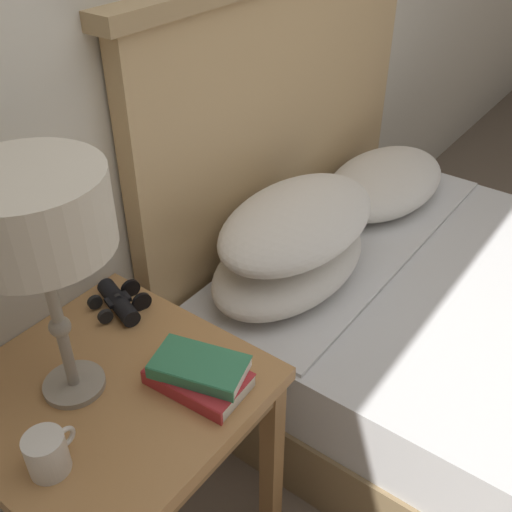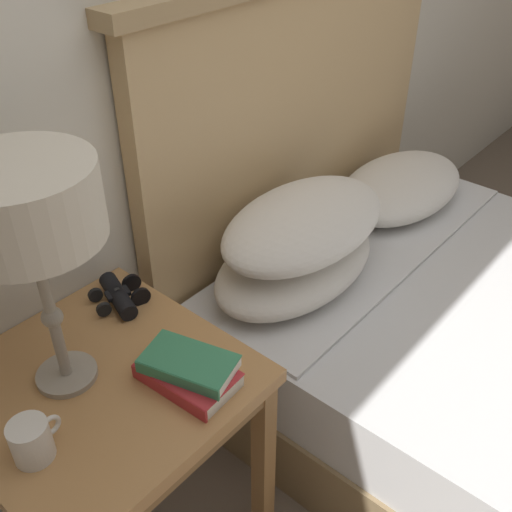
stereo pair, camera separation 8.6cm
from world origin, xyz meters
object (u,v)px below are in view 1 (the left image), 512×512
object	(u,v)px
book_on_nightstand	(198,379)
binoculars_pair	(119,302)
nightstand	(112,414)
bed	(499,344)
table_lamp	(32,218)
book_stacked_on_top	(199,367)
coffee_mug	(48,453)

from	to	relation	value
book_on_nightstand	binoculars_pair	size ratio (longest dim) A/B	1.32
nightstand	book_on_nightstand	bearing A→B (deg)	-50.58
bed	table_lamp	distance (m)	1.45
nightstand	table_lamp	distance (m)	0.51
table_lamp	book_on_nightstand	size ratio (longest dim) A/B	2.34
nightstand	book_on_nightstand	distance (m)	0.22
bed	book_stacked_on_top	world-z (taller)	bed
book_stacked_on_top	coffee_mug	bearing A→B (deg)	165.18
bed	book_stacked_on_top	xyz separation A→B (m)	(-0.90, 0.42, 0.38)
binoculars_pair	coffee_mug	bearing A→B (deg)	-148.74
nightstand	book_stacked_on_top	world-z (taller)	book_stacked_on_top
book_on_nightstand	coffee_mug	bearing A→B (deg)	165.11
bed	book_on_nightstand	bearing A→B (deg)	154.94
book_on_nightstand	binoculars_pair	distance (m)	0.33
book_on_nightstand	table_lamp	bearing A→B (deg)	127.55
nightstand	binoculars_pair	size ratio (longest dim) A/B	3.78
table_lamp	coffee_mug	bearing A→B (deg)	-141.50
book_stacked_on_top	binoculars_pair	distance (m)	0.33
book_on_nightstand	binoculars_pair	bearing A→B (deg)	77.10
table_lamp	coffee_mug	xyz separation A→B (m)	(-0.16, -0.12, -0.38)
nightstand	binoculars_pair	xyz separation A→B (m)	(0.20, 0.17, 0.11)
nightstand	bed	size ratio (longest dim) A/B	0.32
binoculars_pair	coffee_mug	xyz separation A→B (m)	(-0.39, -0.24, 0.02)
nightstand	binoculars_pair	distance (m)	0.28
nightstand	book_on_nightstand	xyz separation A→B (m)	(0.12, -0.15, 0.10)
nightstand	book_stacked_on_top	size ratio (longest dim) A/B	2.84
bed	table_lamp	bearing A→B (deg)	149.34
coffee_mug	book_on_nightstand	bearing A→B (deg)	-14.89
table_lamp	book_on_nightstand	xyz separation A→B (m)	(0.16, -0.21, -0.40)
table_lamp	book_on_nightstand	distance (m)	0.48
bed	nightstand	bearing A→B (deg)	150.84
bed	table_lamp	world-z (taller)	bed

